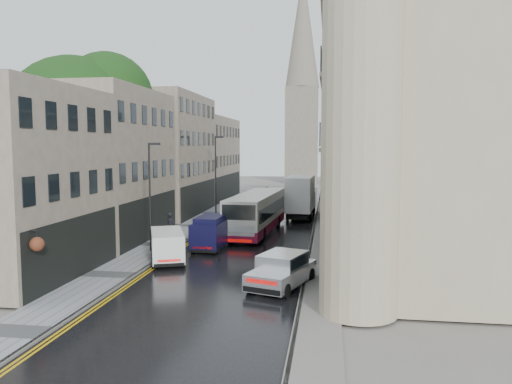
% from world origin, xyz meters
% --- Properties ---
extents(ground, '(200.00, 200.00, 0.00)m').
position_xyz_m(ground, '(0.00, 0.00, 0.00)').
color(ground, slate).
rests_on(ground, ground).
extents(road, '(9.00, 85.00, 0.02)m').
position_xyz_m(road, '(0.00, 27.50, 0.01)').
color(road, black).
rests_on(road, ground).
extents(left_sidewalk, '(2.70, 85.00, 0.12)m').
position_xyz_m(left_sidewalk, '(-5.85, 27.50, 0.06)').
color(left_sidewalk, gray).
rests_on(left_sidewalk, ground).
extents(right_sidewalk, '(1.80, 85.00, 0.12)m').
position_xyz_m(right_sidewalk, '(5.40, 27.50, 0.06)').
color(right_sidewalk, slate).
rests_on(right_sidewalk, ground).
extents(old_shop_row, '(4.50, 56.00, 12.00)m').
position_xyz_m(old_shop_row, '(-9.45, 30.00, 6.00)').
color(old_shop_row, gray).
rests_on(old_shop_row, ground).
extents(modern_block, '(8.00, 40.00, 14.00)m').
position_xyz_m(modern_block, '(10.30, 26.00, 7.00)').
color(modern_block, tan).
rests_on(modern_block, ground).
extents(church_spire, '(6.40, 6.40, 40.00)m').
position_xyz_m(church_spire, '(0.50, 82.00, 20.00)').
color(church_spire, gray).
rests_on(church_spire, ground).
extents(tree_near, '(10.56, 10.56, 13.89)m').
position_xyz_m(tree_near, '(-12.50, 20.00, 6.95)').
color(tree_near, black).
rests_on(tree_near, ground).
extents(tree_far, '(9.24, 9.24, 12.46)m').
position_xyz_m(tree_far, '(-12.20, 33.00, 6.23)').
color(tree_far, black).
rests_on(tree_far, ground).
extents(cream_bus, '(3.43, 11.80, 3.18)m').
position_xyz_m(cream_bus, '(-1.41, 22.09, 1.61)').
color(cream_bus, beige).
rests_on(cream_bus, road).
extents(white_lorry, '(2.67, 7.88, 4.09)m').
position_xyz_m(white_lorry, '(1.94, 32.41, 2.06)').
color(white_lorry, white).
rests_on(white_lorry, road).
extents(silver_hatchback, '(3.35, 4.98, 1.72)m').
position_xyz_m(silver_hatchback, '(2.10, 9.03, 0.88)').
color(silver_hatchback, silver).
rests_on(silver_hatchback, road).
extents(white_van, '(3.22, 4.62, 1.92)m').
position_xyz_m(white_van, '(-4.11, 12.92, 0.98)').
color(white_van, white).
rests_on(white_van, road).
extents(navy_van, '(2.04, 4.68, 2.35)m').
position_xyz_m(navy_van, '(-3.02, 17.30, 1.20)').
color(navy_van, black).
rests_on(navy_van, road).
extents(pedestrian, '(0.83, 0.68, 1.96)m').
position_xyz_m(pedestrian, '(-5.85, 21.28, 1.10)').
color(pedestrian, black).
rests_on(pedestrian, left_sidewalk).
extents(lamp_post_near, '(0.81, 0.27, 7.05)m').
position_xyz_m(lamp_post_near, '(-5.79, 17.01, 3.64)').
color(lamp_post_near, black).
rests_on(lamp_post_near, left_sidewalk).
extents(lamp_post_far, '(0.88, 0.21, 7.82)m').
position_xyz_m(lamp_post_far, '(-5.76, 35.94, 4.03)').
color(lamp_post_far, black).
rests_on(lamp_post_far, left_sidewalk).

